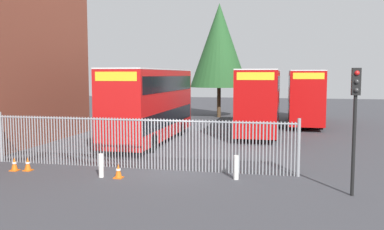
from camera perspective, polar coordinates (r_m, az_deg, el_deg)
name	(u,v)px	position (r m, az deg, el deg)	size (l,w,h in m)	color
ground_plane	(206,141)	(25.77, 1.92, -3.60)	(100.00, 100.00, 0.00)	#3D3D42
palisade_fence	(138,142)	(18.33, -7.42, -3.62)	(13.70, 0.14, 2.35)	gray
double_decker_bus_near_gate	(151,102)	(25.45, -5.59, 1.76)	(2.54, 10.81, 4.42)	red
double_decker_bus_behind_fence_left	(260,99)	(29.58, 9.29, 2.23)	(2.54, 10.81, 4.42)	#B70C0C
double_decker_bus_behind_fence_right	(304,95)	(35.87, 15.09, 2.67)	(2.54, 10.81, 4.42)	#B70C0C
bollard_near_left	(101,166)	(17.13, -12.29, -6.75)	(0.20, 0.20, 0.95)	silver
bollard_center_front	(236,167)	(16.49, 6.03, -7.13)	(0.20, 0.20, 0.95)	silver
traffic_cone_by_gate	(28,164)	(19.22, -21.50, -6.24)	(0.34, 0.34, 0.59)	orange
traffic_cone_mid_forecourt	(14,164)	(19.42, -23.06, -6.17)	(0.34, 0.34, 0.59)	orange
traffic_cone_near_kerb	(118,171)	(16.90, -10.01, -7.52)	(0.34, 0.34, 0.59)	orange
traffic_light_kerbside	(355,108)	(14.86, 21.36, 0.93)	(0.28, 0.33, 4.30)	black
tree_tall_back	(219,46)	(40.31, 3.73, 9.43)	(5.52, 5.52, 10.80)	#4C3823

